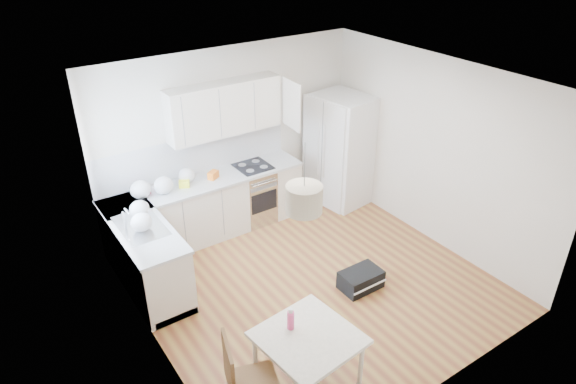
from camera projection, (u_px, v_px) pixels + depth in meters
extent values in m
plane|color=brown|center=(312.00, 282.00, 6.81)|extent=(4.20, 4.20, 0.00)
plane|color=white|center=(317.00, 83.00, 5.51)|extent=(4.20, 4.20, 0.00)
plane|color=beige|center=(230.00, 137.00, 7.68)|extent=(4.20, 0.00, 4.20)
plane|color=beige|center=(146.00, 250.00, 5.13)|extent=(0.00, 4.20, 4.20)
plane|color=beige|center=(434.00, 152.00, 7.20)|extent=(0.00, 4.20, 4.20)
cube|color=#BFE0F9|center=(105.00, 172.00, 5.77)|extent=(0.02, 1.00, 1.00)
cube|color=silver|center=(208.00, 209.00, 7.61)|extent=(3.00, 0.60, 0.88)
cube|color=silver|center=(144.00, 256.00, 6.58)|extent=(0.60, 1.80, 0.88)
cube|color=#B2B5B7|center=(205.00, 182.00, 7.39)|extent=(3.02, 0.64, 0.04)
cube|color=#B2B5B7|center=(139.00, 225.00, 6.36)|extent=(0.64, 1.82, 0.04)
cube|color=silver|center=(195.00, 155.00, 7.45)|extent=(3.00, 0.01, 0.58)
cube|color=silver|center=(112.00, 211.00, 6.07)|extent=(0.01, 1.80, 0.58)
cube|color=silver|center=(224.00, 108.00, 7.24)|extent=(1.70, 0.32, 0.75)
cube|color=beige|center=(308.00, 338.00, 4.99)|extent=(0.98, 0.98, 0.04)
cylinder|color=silver|center=(361.00, 367.00, 5.12)|extent=(0.05, 0.05, 0.66)
cylinder|color=silver|center=(255.00, 360.00, 5.20)|extent=(0.05, 0.05, 0.66)
cylinder|color=silver|center=(310.00, 326.00, 5.62)|extent=(0.05, 0.05, 0.66)
cylinder|color=#E03E7C|center=(291.00, 319.00, 5.02)|extent=(0.09, 0.09, 0.25)
cube|color=black|center=(361.00, 280.00, 6.66)|extent=(0.54, 0.35, 0.25)
cylinder|color=beige|center=(304.00, 199.00, 4.36)|extent=(0.41, 0.41, 0.25)
ellipsoid|color=silver|center=(141.00, 190.00, 6.87)|extent=(0.28, 0.24, 0.26)
ellipsoid|color=silver|center=(164.00, 185.00, 6.98)|extent=(0.27, 0.23, 0.24)
ellipsoid|color=silver|center=(187.00, 175.00, 7.28)|extent=(0.24, 0.21, 0.22)
ellipsoid|color=silver|center=(139.00, 209.00, 6.45)|extent=(0.25, 0.21, 0.23)
ellipsoid|color=silver|center=(141.00, 222.00, 6.17)|extent=(0.26, 0.22, 0.23)
cube|color=#D96013|center=(213.00, 175.00, 7.40)|extent=(0.19, 0.17, 0.11)
cube|color=yellow|center=(184.00, 184.00, 7.18)|extent=(0.17, 0.15, 0.10)
cube|color=#C2183C|center=(144.00, 191.00, 6.98)|extent=(0.19, 0.16, 0.11)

